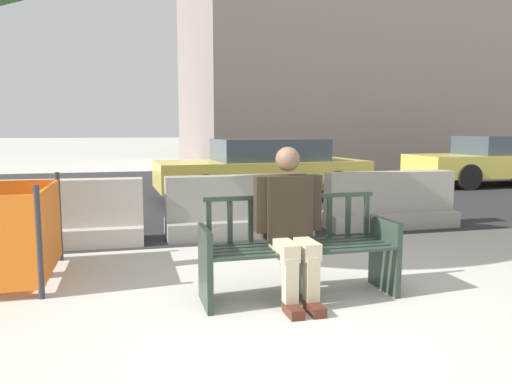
% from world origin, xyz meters
% --- Properties ---
extents(ground_plane, '(200.00, 200.00, 0.00)m').
position_xyz_m(ground_plane, '(0.00, 0.00, 0.00)').
color(ground_plane, '#B7B2A8').
extents(street_asphalt, '(120.00, 12.00, 0.01)m').
position_xyz_m(street_asphalt, '(0.00, 8.70, 0.00)').
color(street_asphalt, '#28282B').
rests_on(street_asphalt, ground).
extents(street_bench, '(1.69, 0.54, 0.88)m').
position_xyz_m(street_bench, '(0.36, 0.58, 0.40)').
color(street_bench, '#28382D').
rests_on(street_bench, ground).
extents(seated_person, '(0.58, 0.72, 1.31)m').
position_xyz_m(seated_person, '(0.27, 0.53, 0.69)').
color(seated_person, '#2D2319').
rests_on(seated_person, ground).
extents(jersey_barrier_centre, '(2.00, 0.69, 0.84)m').
position_xyz_m(jersey_barrier_centre, '(0.41, 3.21, 0.34)').
color(jersey_barrier_centre, gray).
rests_on(jersey_barrier_centre, ground).
extents(jersey_barrier_left, '(2.02, 0.75, 0.84)m').
position_xyz_m(jersey_barrier_left, '(-1.88, 3.19, 0.34)').
color(jersey_barrier_left, '#ADA89E').
rests_on(jersey_barrier_left, ground).
extents(jersey_barrier_right, '(2.00, 0.69, 0.84)m').
position_xyz_m(jersey_barrier_right, '(2.75, 3.25, 0.34)').
color(jersey_barrier_right, '#9E998E').
rests_on(jersey_barrier_right, ground).
extents(car_taxi_near, '(4.66, 1.91, 1.31)m').
position_xyz_m(car_taxi_near, '(8.47, 7.76, 0.66)').
color(car_taxi_near, '#DBC64C').
rests_on(car_taxi_near, ground).
extents(car_sedan_far, '(4.42, 2.05, 1.27)m').
position_xyz_m(car_sedan_far, '(1.71, 6.71, 0.65)').
color(car_sedan_far, '#DBC64C').
rests_on(car_sedan_far, ground).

